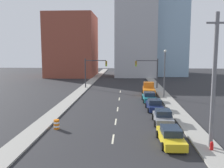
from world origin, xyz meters
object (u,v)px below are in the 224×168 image
Objects in this scene: sedan_gray at (163,117)px; pickup_truck_orange at (149,90)px; traffic_signal_left at (92,69)px; fire_hydrant at (212,147)px; traffic_signal_right at (151,69)px; street_lamp at (165,70)px; sedan_teal at (149,97)px; traffic_barrel at (57,124)px; sedan_navy at (154,105)px; utility_pole_right_near at (214,81)px; sedan_yellow at (171,136)px.

sedan_gray is 17.72m from pickup_truck_orange.
fire_hydrant is (13.78, -32.22, -3.61)m from traffic_signal_left.
traffic_signal_left is 1.00× the size of traffic_signal_right.
sedan_teal is at bearing -129.43° from street_lamp.
traffic_barrel is 0.21× the size of sedan_navy.
sedan_teal is (10.70, -13.09, -3.36)m from traffic_signal_left.
utility_pole_right_near is at bearing -17.54° from traffic_barrel.
sedan_teal reaches higher than sedan_navy.
sedan_navy is 0.86× the size of pickup_truck_orange.
street_lamp reaches higher than sedan_navy.
sedan_gray is at bearing 13.65° from traffic_barrel.
street_lamp reaches higher than traffic_signal_right.
traffic_signal_right is at bearing 88.67° from sedan_gray.
sedan_navy is (-3.02, 12.94, -4.78)m from utility_pole_right_near.
fire_hydrant is (13.52, -4.92, -0.06)m from traffic_barrel.
sedan_teal is at bearing -50.73° from traffic_signal_left.
traffic_barrel is at bearing -113.48° from traffic_signal_right.
street_lamp reaches higher than fire_hydrant.
traffic_barrel is 22.30m from street_lamp.
traffic_signal_left is at bearing 113.72° from utility_pole_right_near.
traffic_signal_right is 1.45× the size of sedan_teal.
street_lamp reaches higher than traffic_barrel.
traffic_signal_right reaches higher than sedan_navy.
traffic_signal_right is at bearing 0.00° from traffic_signal_left.
sedan_gray is at bearing 109.31° from fire_hydrant.
utility_pole_right_near is 15.13m from traffic_barrel.
fire_hydrant is at bearing -81.99° from sedan_teal.
sedan_yellow is at bearing -88.42° from pickup_truck_orange.
traffic_barrel is 17.64m from sedan_teal.
sedan_yellow is (-1.20, -30.67, -3.37)m from traffic_signal_right.
sedan_yellow is 1.11× the size of sedan_gray.
fire_hydrant is 0.20× the size of sedan_teal.
traffic_signal_right is at bearing 86.44° from sedan_yellow.
sedan_teal is at bearing 90.04° from sedan_navy.
traffic_signal_left is at bearing 108.26° from sedan_yellow.
sedan_teal is at bearing -92.08° from pickup_truck_orange.
sedan_yellow is 12.00m from sedan_navy.
street_lamp is (13.17, 17.51, 4.15)m from traffic_barrel.
pickup_truck_orange is (0.03, 17.72, 0.20)m from sedan_gray.
utility_pole_right_near is 8.86m from sedan_gray.
pickup_truck_orange reaches higher than sedan_navy.
sedan_gray is at bearing -65.71° from traffic_signal_left.
fire_hydrant is at bearing -69.74° from sedan_gray.
sedan_yellow is at bearing -91.31° from sedan_navy.
traffic_signal_right is 1.29× the size of sedan_yellow.
traffic_signal_right is 0.78× the size of street_lamp.
sedan_teal is at bearing 93.05° from sedan_gray.
street_lamp is at bearing -82.40° from traffic_signal_right.
sedan_navy is at bearing -106.06° from street_lamp.
utility_pole_right_near is 21.84m from street_lamp.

